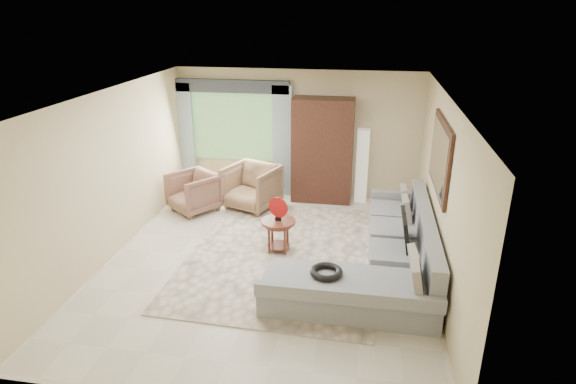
% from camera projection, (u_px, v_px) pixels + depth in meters
% --- Properties ---
extents(ground, '(6.00, 6.00, 0.00)m').
position_uv_depth(ground, '(269.00, 261.00, 7.60)').
color(ground, silver).
rests_on(ground, ground).
extents(area_rug, '(3.13, 4.10, 0.02)m').
position_uv_depth(area_rug, '(285.00, 254.00, 7.80)').
color(area_rug, beige).
rests_on(area_rug, ground).
extents(sectional_sofa, '(2.30, 3.46, 0.90)m').
position_uv_depth(sectional_sofa, '(385.00, 260.00, 7.05)').
color(sectional_sofa, '#95989C').
rests_on(sectional_sofa, ground).
extents(tv_screen, '(0.14, 0.74, 0.48)m').
position_uv_depth(tv_screen, '(406.00, 230.00, 6.99)').
color(tv_screen, black).
rests_on(tv_screen, sectional_sofa).
extents(garden_hose, '(0.43, 0.43, 0.09)m').
position_uv_depth(garden_hose, '(326.00, 272.00, 6.23)').
color(garden_hose, black).
rests_on(garden_hose, sectional_sofa).
extents(coffee_table, '(0.55, 0.55, 0.55)m').
position_uv_depth(coffee_table, '(278.00, 235.00, 7.79)').
color(coffee_table, '#532316').
rests_on(coffee_table, ground).
extents(red_disc, '(0.33, 0.14, 0.34)m').
position_uv_depth(red_disc, '(278.00, 207.00, 7.61)').
color(red_disc, '#A31010').
rests_on(red_disc, coffee_table).
extents(armchair_left, '(1.16, 1.16, 0.76)m').
position_uv_depth(armchair_left, '(193.00, 192.00, 9.33)').
color(armchair_left, '#9A6954').
rests_on(armchair_left, ground).
extents(armchair_right, '(1.19, 1.21, 0.86)m').
position_uv_depth(armchair_right, '(252.00, 187.00, 9.46)').
color(armchair_right, '#957251').
rests_on(armchair_right, ground).
extents(potted_plant, '(0.63, 0.58, 0.59)m').
position_uv_depth(potted_plant, '(195.00, 183.00, 10.06)').
color(potted_plant, '#999999').
rests_on(potted_plant, ground).
extents(armoire, '(1.20, 0.55, 2.10)m').
position_uv_depth(armoire, '(322.00, 151.00, 9.63)').
color(armoire, '#321810').
rests_on(armoire, ground).
extents(floor_lamp, '(0.24, 0.24, 1.50)m').
position_uv_depth(floor_lamp, '(362.00, 166.00, 9.67)').
color(floor_lamp, silver).
rests_on(floor_lamp, ground).
extents(window, '(1.80, 0.04, 1.40)m').
position_uv_depth(window, '(233.00, 127.00, 10.02)').
color(window, '#669E59').
rests_on(window, wall_back).
extents(curtain_left, '(0.40, 0.08, 2.30)m').
position_uv_depth(curtain_left, '(185.00, 137.00, 10.20)').
color(curtain_left, '#9EB7CC').
rests_on(curtain_left, ground).
extents(curtain_right, '(0.40, 0.08, 2.30)m').
position_uv_depth(curtain_right, '(282.00, 142.00, 9.87)').
color(curtain_right, '#9EB7CC').
rests_on(curtain_right, ground).
extents(valance, '(2.40, 0.12, 0.26)m').
position_uv_depth(valance, '(231.00, 86.00, 9.65)').
color(valance, '#1E232D').
rests_on(valance, wall_back).
extents(wall_mirror, '(0.05, 1.70, 1.05)m').
position_uv_depth(wall_mirror, '(440.00, 156.00, 6.90)').
color(wall_mirror, black).
rests_on(wall_mirror, wall_right).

